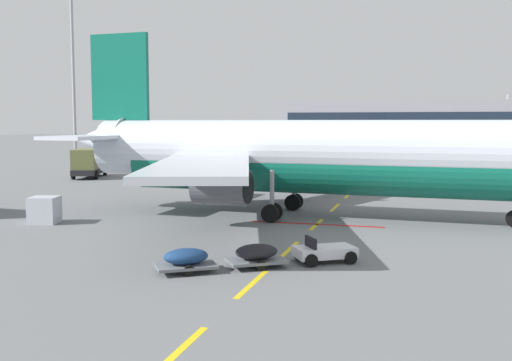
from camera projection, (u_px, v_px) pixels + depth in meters
apron_paint_markings at (350, 193)px, 51.07m from camera, size 8.00×96.11×0.01m
airliner_foreground at (305, 155)px, 38.22m from camera, size 34.77×34.60×12.20m
fuel_service_truck at (89, 163)px, 65.12m from camera, size 4.48×7.40×3.14m
baggage_train at (257, 255)px, 25.14m from camera, size 8.00×5.92×1.14m
uld_cargo_container at (44, 210)px, 35.97m from camera, size 1.92×1.89×1.60m
apron_light_mast_near at (72, 44)px, 70.90m from camera, size 1.80×1.80×24.38m
terminal_satellite at (459, 122)px, 162.91m from camera, size 99.72×18.25×13.33m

